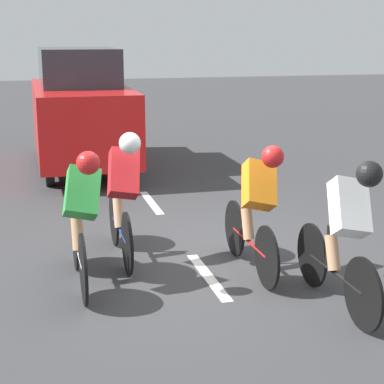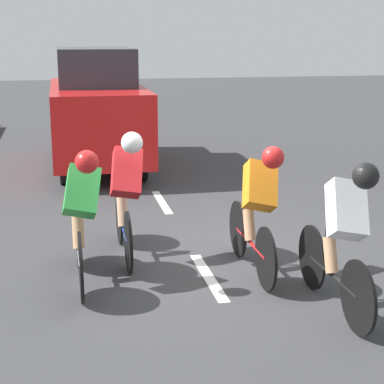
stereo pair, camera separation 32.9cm
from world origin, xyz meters
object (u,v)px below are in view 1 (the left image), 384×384
(cyclist_green, at_px, (81,215))
(cyclist_orange, at_px, (257,205))
(cyclist_red, at_px, (123,192))
(cyclist_white, at_px, (346,230))
(support_car, at_px, (81,110))

(cyclist_green, relative_size, cyclist_orange, 0.99)
(cyclist_green, xyz_separation_m, cyclist_orange, (-1.85, 0.05, -0.00))
(cyclist_red, distance_m, cyclist_white, 2.57)
(cyclist_white, bearing_deg, cyclist_orange, -66.88)
(cyclist_green, relative_size, support_car, 0.39)
(cyclist_green, xyz_separation_m, cyclist_red, (-0.53, -0.70, 0.04))
(cyclist_green, relative_size, cyclist_red, 0.97)
(cyclist_orange, height_order, cyclist_red, cyclist_red)
(cyclist_green, relative_size, cyclist_white, 0.98)
(support_car, bearing_deg, cyclist_green, 84.97)
(cyclist_green, distance_m, cyclist_orange, 1.85)
(cyclist_green, bearing_deg, cyclist_white, 153.59)
(cyclist_green, bearing_deg, cyclist_orange, 178.38)
(cyclist_green, height_order, support_car, support_car)
(cyclist_orange, height_order, support_car, support_car)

